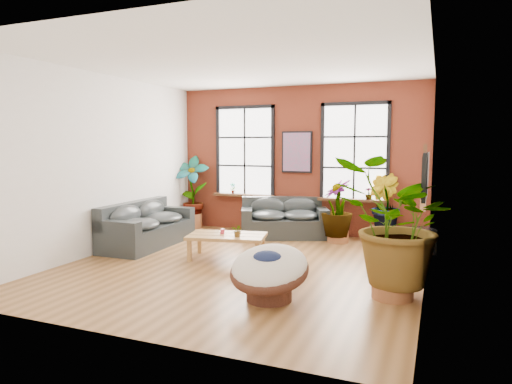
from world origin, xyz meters
TOP-DOWN VIEW (x-y plane):
  - room at (0.00, 0.15)m, footprint 6.04×6.54m
  - sofa_back at (-0.15, 2.71)m, footprint 2.17×1.63m
  - sofa_left at (-2.57, 0.74)m, footprint 1.03×2.34m
  - coffee_table at (-0.49, 0.36)m, footprint 1.56×1.09m
  - papasan_chair at (1.04, -1.50)m, footprint 1.10×1.12m
  - poster at (0.00, 3.18)m, footprint 0.74×0.06m
  - tv_wall_unit at (2.93, 0.60)m, footprint 0.13×1.86m
  - media_box at (2.80, 2.20)m, footprint 0.72×0.67m
  - pot_back_left at (-2.68, 2.88)m, footprint 0.64×0.64m
  - pot_back_right at (2.01, 2.93)m, footprint 0.62×0.62m
  - pot_right_wall at (2.61, -0.78)m, footprint 0.72×0.72m
  - pot_mid at (1.14, 2.55)m, footprint 0.48×0.48m
  - floor_plant_back_left at (-2.70, 2.90)m, footprint 0.98×0.75m
  - floor_plant_back_right at (2.05, 2.94)m, footprint 0.95×0.96m
  - floor_plant_right_wall at (2.60, -0.78)m, footprint 2.13×2.08m
  - floor_plant_mid at (1.12, 2.53)m, footprint 0.96×0.96m
  - table_plant at (-0.21, 0.24)m, footprint 0.22×0.20m
  - sill_plant_left at (-1.65, 3.13)m, footprint 0.17×0.17m
  - sill_plant_right at (1.70, 3.13)m, footprint 0.19×0.19m

SIDE VIEW (x-z plane):
  - pot_mid at x=1.14m, z-range 0.00..0.33m
  - pot_back_right at x=2.01m, z-range 0.00..0.35m
  - pot_back_left at x=-2.68m, z-range 0.00..0.36m
  - pot_right_wall at x=2.61m, z-range 0.00..0.42m
  - media_box at x=2.80m, z-range 0.00..0.49m
  - coffee_table at x=-0.49m, z-range 0.13..0.68m
  - sofa_back at x=-0.15m, z-range -0.04..0.86m
  - sofa_left at x=-2.57m, z-range -0.04..0.87m
  - papasan_chair at x=1.04m, z-range 0.01..0.83m
  - table_plant at x=-0.21m, z-range 0.46..0.68m
  - floor_plant_mid at x=1.12m, z-range 0.14..1.37m
  - floor_plant_back_right at x=2.05m, z-range 0.15..1.51m
  - floor_plant_back_left at x=-2.70m, z-range 0.15..1.84m
  - sill_plant_left at x=-1.65m, z-range 0.90..1.17m
  - sill_plant_right at x=1.70m, z-range 0.90..1.17m
  - floor_plant_right_wall at x=2.60m, z-range 0.16..1.96m
  - tv_wall_unit at x=2.93m, z-range 0.94..2.14m
  - room at x=0.00m, z-range -0.02..3.52m
  - poster at x=0.00m, z-range 1.46..2.44m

